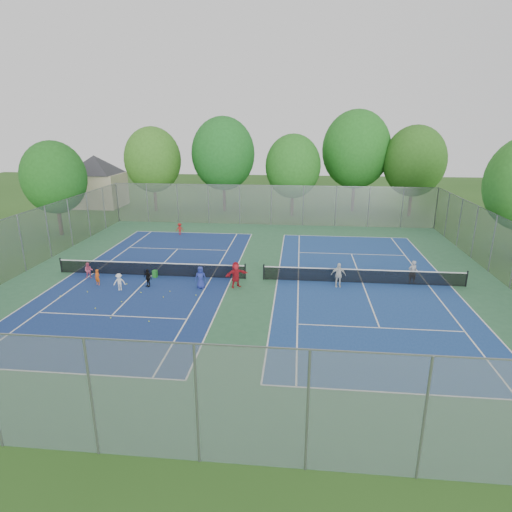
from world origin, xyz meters
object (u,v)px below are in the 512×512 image
Objects in this scene: net_left at (151,269)px; ball_crate at (147,272)px; net_right at (363,276)px; instructor at (412,272)px; ball_hopper at (155,274)px.

net_left reaches higher than ball_crate.
ball_crate is (-14.44, 0.38, -0.33)m from net_right.
net_right is 14.45m from ball_crate.
instructor is (3.12, 0.27, 0.32)m from net_right.
net_right is at bearing 1.47° from ball_hopper.
net_left reaches higher than ball_hopper.
ball_crate is at bearing 178.48° from net_right.
instructor reaches higher than net_left.
ball_hopper is (0.81, -0.73, 0.13)m from ball_crate.
ball_hopper is at bearing -43.55° from net_left.
net_right is (14.00, 0.00, 0.00)m from net_left.
net_right is 8.35× the size of instructor.
ball_hopper is (-13.63, -0.35, -0.20)m from net_right.
ball_crate is 0.19× the size of instructor.
net_right is 13.64m from ball_hopper.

